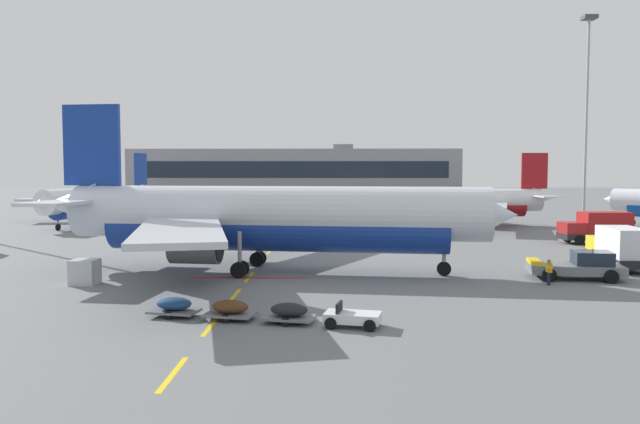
{
  "coord_description": "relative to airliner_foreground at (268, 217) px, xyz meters",
  "views": [
    {
      "loc": [
        23.8,
        -20.03,
        7.37
      ],
      "look_at": [
        22.71,
        29.44,
        4.01
      ],
      "focal_mm": 35.04,
      "sensor_mm": 36.0,
      "label": 1
    }
  ],
  "objects": [
    {
      "name": "terminal_satellite",
      "position": [
        -7.3,
        147.82,
        2.85
      ],
      "size": [
        99.29,
        18.46,
        15.16
      ],
      "color": "gray",
      "rests_on": "ground"
    },
    {
      "name": "ground_crew_worker",
      "position": [
        18.48,
        -4.88,
        -3.0
      ],
      "size": [
        0.3,
        0.68,
        1.67
      ],
      "color": "#191E38",
      "rests_on": "ground"
    },
    {
      "name": "baggage_train",
      "position": [
        1.14,
        -14.86,
        -3.42
      ],
      "size": [
        11.65,
        3.86,
        1.14
      ],
      "color": "silver",
      "rests_on": "ground"
    },
    {
      "name": "apron_paint_markings",
      "position": [
        -1.08,
        13.05,
        -3.95
      ],
      "size": [
        8.0,
        94.56,
        0.01
      ],
      "color": "yellow",
      "rests_on": "ground"
    },
    {
      "name": "airliner_mid_left",
      "position": [
        20.72,
        37.79,
        -0.84
      ],
      "size": [
        27.36,
        27.17,
        9.59
      ],
      "color": "white",
      "rests_on": "ground"
    },
    {
      "name": "airliner_far_center",
      "position": [
        -26.95,
        40.02,
        -0.74
      ],
      "size": [
        27.69,
        28.22,
        9.92
      ],
      "color": "white",
      "rests_on": "ground"
    },
    {
      "name": "ground",
      "position": [
        20.92,
        15.36,
        -3.95
      ],
      "size": [
        400.0,
        400.0,
        0.0
      ],
      "primitive_type": "plane",
      "color": "slate"
    },
    {
      "name": "uld_cargo_container",
      "position": [
        -11.32,
        -5.2,
        -3.15
      ],
      "size": [
        1.67,
        1.63,
        1.6
      ],
      "color": "#B7BCC6",
      "rests_on": "ground"
    },
    {
      "name": "ground_power_truck",
      "position": [
        25.98,
        1.94,
        -2.3
      ],
      "size": [
        2.94,
        7.11,
        3.14
      ],
      "color": "black",
      "rests_on": "ground"
    },
    {
      "name": "airliner_foreground",
      "position": [
        0.0,
        0.0,
        0.0
      ],
      "size": [
        34.82,
        34.38,
        12.2
      ],
      "color": "silver",
      "rests_on": "ground"
    },
    {
      "name": "catering_truck",
      "position": [
        31.16,
        18.13,
        -2.3
      ],
      "size": [
        7.23,
        3.29,
        3.14
      ],
      "color": "black",
      "rests_on": "ground"
    },
    {
      "name": "pushback_tug",
      "position": [
        21.26,
        -2.58,
        -3.05
      ],
      "size": [
        6.34,
        3.84,
        2.08
      ],
      "color": "slate",
      "rests_on": "ground"
    },
    {
      "name": "apron_light_mast_far",
      "position": [
        38.85,
        40.95,
        13.18
      ],
      "size": [
        1.8,
        1.8,
        27.94
      ],
      "color": "slate",
      "rests_on": "ground"
    }
  ]
}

